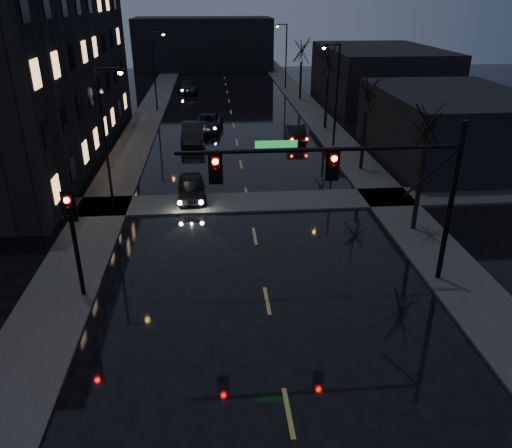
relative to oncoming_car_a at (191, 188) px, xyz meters
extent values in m
cube|color=#2D2D2B|center=(-5.13, 15.53, -0.65)|extent=(3.00, 140.00, 0.12)
cube|color=#2D2D2B|center=(11.87, 15.53, -0.65)|extent=(3.00, 140.00, 0.12)
cube|color=#2D2D2B|center=(3.37, -0.97, -0.65)|extent=(40.00, 3.00, 0.12)
cube|color=black|center=(-13.13, 10.53, 5.29)|extent=(12.00, 30.00, 12.00)
cube|color=black|center=(18.87, 6.53, 1.79)|extent=(10.00, 14.00, 5.00)
cube|color=black|center=(20.37, 28.53, 2.29)|extent=(12.00, 18.00, 6.00)
cube|color=black|center=(0.37, 58.53, 3.29)|extent=(22.00, 10.00, 8.00)
cylinder|color=black|center=(10.97, -10.47, 2.79)|extent=(0.22, 0.22, 7.00)
cylinder|color=black|center=(5.47, -10.47, 5.29)|extent=(11.00, 0.16, 0.16)
cylinder|color=black|center=(9.97, -10.47, 4.29)|extent=(2.05, 0.10, 2.05)
cube|color=#0C591E|center=(3.77, -10.47, 5.54)|extent=(1.60, 0.04, 0.28)
cube|color=black|center=(1.47, -10.47, 4.64)|extent=(0.35, 0.28, 1.05)
sphere|color=#FF0705|center=(1.47, -10.63, 4.97)|extent=(0.22, 0.22, 0.22)
cube|color=black|center=(5.97, -10.47, 4.64)|extent=(0.35, 0.28, 1.05)
sphere|color=#FF0705|center=(5.97, -10.63, 4.97)|extent=(0.22, 0.22, 0.22)
cylinder|color=black|center=(-4.13, -10.47, 1.49)|extent=(0.18, 0.18, 4.40)
cube|color=black|center=(-4.13, -10.47, 3.29)|extent=(0.35, 0.28, 1.05)
sphere|color=#FF0705|center=(-4.13, -10.63, 3.62)|extent=(0.22, 0.22, 0.22)
cylinder|color=black|center=(11.77, -5.47, 1.49)|extent=(0.24, 0.24, 4.40)
cylinder|color=black|center=(11.77, 4.53, 1.35)|extent=(0.24, 0.24, 4.12)
cylinder|color=black|center=(11.77, 16.53, 1.63)|extent=(0.24, 0.24, 4.68)
cylinder|color=black|center=(11.77, 30.53, 1.44)|extent=(0.24, 0.24, 4.29)
cylinder|color=black|center=(-4.43, -1.47, 3.29)|extent=(0.16, 0.16, 8.00)
cylinder|color=black|center=(-3.83, -1.47, 7.19)|extent=(1.20, 0.10, 0.10)
cube|color=black|center=(-3.23, -1.47, 7.09)|extent=(0.50, 0.25, 0.15)
sphere|color=orange|center=(-3.23, -1.47, 6.99)|extent=(0.28, 0.28, 0.28)
cylinder|color=black|center=(-4.43, 25.53, 3.29)|extent=(0.16, 0.16, 8.00)
cylinder|color=black|center=(-3.83, 25.53, 7.19)|extent=(1.20, 0.10, 0.10)
cube|color=black|center=(-3.23, 25.53, 7.09)|extent=(0.50, 0.25, 0.15)
sphere|color=orange|center=(-3.23, 25.53, 6.99)|extent=(0.28, 0.28, 0.28)
cylinder|color=black|center=(11.17, 10.53, 3.29)|extent=(0.16, 0.16, 8.00)
cylinder|color=black|center=(10.57, 10.53, 7.19)|extent=(1.20, 0.10, 0.10)
cube|color=black|center=(9.97, 10.53, 7.09)|extent=(0.50, 0.25, 0.15)
sphere|color=orange|center=(9.97, 10.53, 6.99)|extent=(0.28, 0.28, 0.28)
cylinder|color=black|center=(11.17, 38.53, 3.29)|extent=(0.16, 0.16, 8.00)
cylinder|color=black|center=(10.57, 38.53, 7.19)|extent=(1.20, 0.10, 0.10)
cube|color=black|center=(9.97, 38.53, 7.09)|extent=(0.50, 0.25, 0.15)
sphere|color=orange|center=(9.97, 38.53, 6.99)|extent=(0.28, 0.28, 0.28)
imported|color=black|center=(0.00, 0.00, 0.00)|extent=(1.93, 4.26, 1.42)
imported|color=black|center=(-0.20, 12.50, 0.15)|extent=(1.95, 5.25, 1.72)
imported|color=black|center=(0.98, 16.99, 0.00)|extent=(2.93, 5.37, 1.43)
imported|color=black|center=(-1.59, 36.56, 0.05)|extent=(2.82, 5.47, 1.52)
imported|color=black|center=(8.36, 12.69, 0.01)|extent=(1.69, 4.39, 1.43)
camera|label=1|loc=(1.45, -28.48, 10.62)|focal=35.00mm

